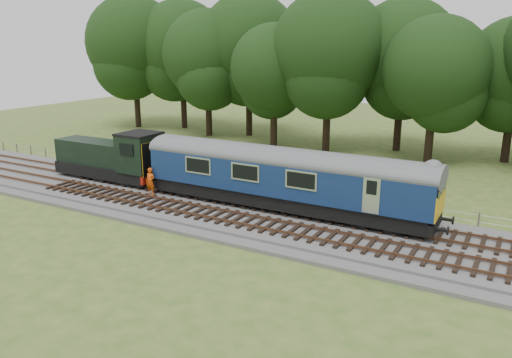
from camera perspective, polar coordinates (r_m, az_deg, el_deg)
The scene contains 9 objects.
ground at distance 29.10m, azimuth 3.07°, elevation -5.09°, with size 120.00×120.00×0.00m, color #3B5F23.
ballast at distance 29.04m, azimuth 3.07°, elevation -4.77°, with size 70.00×7.00×0.35m, color #4C4C4F.
track_north at distance 30.15m, azimuth 4.26°, elevation -3.54°, with size 67.20×2.40×0.21m.
track_south at distance 27.61m, azimuth 1.61°, elevation -5.31°, with size 67.20×2.40×0.21m.
fence at distance 32.98m, azimuth 6.53°, elevation -2.68°, with size 64.00×0.12×1.00m, color #6B6054, non-canonical shape.
tree_line at distance 49.08m, azimuth 14.52°, elevation 2.93°, with size 70.00×8.00×18.00m, color black, non-canonical shape.
dmu_railcar at distance 29.80m, azimuth 3.13°, elevation 0.66°, with size 18.05×2.86×3.88m.
shunter_loco at distance 38.00m, azimuth -16.10°, elevation 2.32°, with size 8.91×2.60×3.38m.
worker at distance 33.67m, azimuth -11.98°, elevation -0.28°, with size 0.67×0.44×1.85m, color #E94F0C.
Camera 1 is at (11.93, -24.51, 10.17)m, focal length 35.00 mm.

